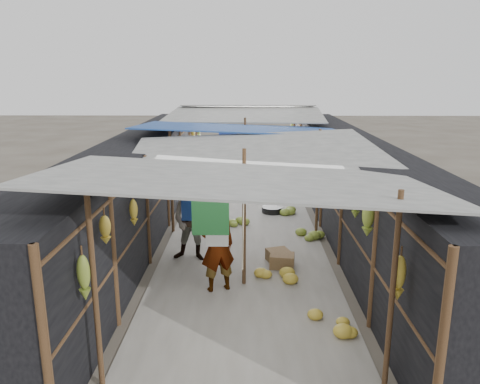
{
  "coord_description": "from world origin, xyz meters",
  "views": [
    {
      "loc": [
        0.03,
        -5.18,
        3.88
      ],
      "look_at": [
        -0.1,
        5.2,
        1.25
      ],
      "focal_mm": 35.0,
      "sensor_mm": 36.0,
      "label": 1
    }
  ],
  "objects_px": {
    "vendor_elderly": "(217,246)",
    "shopper_blue": "(192,221)",
    "vendor_seated": "(296,178)",
    "black_basin": "(273,210)",
    "crate_near": "(278,255)"
  },
  "relations": [
    {
      "from": "vendor_elderly",
      "to": "crate_near",
      "type": "bearing_deg",
      "value": -152.51
    },
    {
      "from": "vendor_seated",
      "to": "black_basin",
      "type": "bearing_deg",
      "value": -50.07
    },
    {
      "from": "shopper_blue",
      "to": "vendor_seated",
      "type": "xyz_separation_m",
      "value": [
        2.81,
        5.85,
        -0.38
      ]
    },
    {
      "from": "crate_near",
      "to": "black_basin",
      "type": "height_order",
      "value": "crate_near"
    },
    {
      "from": "shopper_blue",
      "to": "vendor_seated",
      "type": "bearing_deg",
      "value": 73.78
    },
    {
      "from": "vendor_elderly",
      "to": "vendor_seated",
      "type": "height_order",
      "value": "vendor_elderly"
    },
    {
      "from": "black_basin",
      "to": "shopper_blue",
      "type": "distance_m",
      "value": 4.06
    },
    {
      "from": "vendor_elderly",
      "to": "vendor_seated",
      "type": "bearing_deg",
      "value": -128.38
    },
    {
      "from": "vendor_elderly",
      "to": "vendor_seated",
      "type": "xyz_separation_m",
      "value": [
        2.18,
        7.31,
        -0.37
      ]
    },
    {
      "from": "vendor_elderly",
      "to": "shopper_blue",
      "type": "bearing_deg",
      "value": -88.63
    },
    {
      "from": "black_basin",
      "to": "shopper_blue",
      "type": "relative_size",
      "value": 0.35
    },
    {
      "from": "vendor_elderly",
      "to": "shopper_blue",
      "type": "relative_size",
      "value": 0.99
    },
    {
      "from": "black_basin",
      "to": "vendor_seated",
      "type": "xyz_separation_m",
      "value": [
        0.9,
        2.35,
        0.41
      ]
    },
    {
      "from": "black_basin",
      "to": "vendor_elderly",
      "type": "xyz_separation_m",
      "value": [
        -1.28,
        -4.96,
        0.78
      ]
    },
    {
      "from": "shopper_blue",
      "to": "vendor_elderly",
      "type": "bearing_deg",
      "value": -57.41
    }
  ]
}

